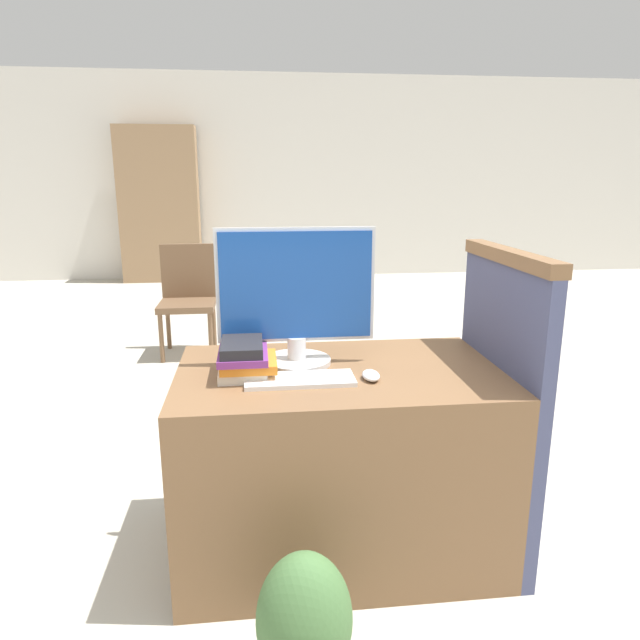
{
  "coord_description": "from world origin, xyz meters",
  "views": [
    {
      "loc": [
        -0.3,
        -1.6,
        1.42
      ],
      "look_at": [
        -0.07,
        0.33,
        0.93
      ],
      "focal_mm": 32.0,
      "sensor_mm": 36.0,
      "label": 1
    }
  ],
  "objects_px": {
    "keyboard": "(300,380)",
    "book_stack": "(244,358)",
    "mouse": "(371,375)",
    "far_chair": "(188,294)",
    "monitor": "(296,298)",
    "backpack": "(305,625)"
  },
  "relations": [
    {
      "from": "keyboard",
      "to": "mouse",
      "type": "relative_size",
      "value": 3.77
    },
    {
      "from": "mouse",
      "to": "far_chair",
      "type": "height_order",
      "value": "far_chair"
    },
    {
      "from": "monitor",
      "to": "book_stack",
      "type": "distance_m",
      "value": 0.3
    },
    {
      "from": "keyboard",
      "to": "book_stack",
      "type": "relative_size",
      "value": 1.48
    },
    {
      "from": "book_stack",
      "to": "backpack",
      "type": "distance_m",
      "value": 0.87
    },
    {
      "from": "monitor",
      "to": "far_chair",
      "type": "distance_m",
      "value": 2.73
    },
    {
      "from": "far_chair",
      "to": "book_stack",
      "type": "bearing_deg",
      "value": -110.28
    },
    {
      "from": "mouse",
      "to": "monitor",
      "type": "bearing_deg",
      "value": 139.6
    },
    {
      "from": "mouse",
      "to": "far_chair",
      "type": "distance_m",
      "value": 2.97
    },
    {
      "from": "monitor",
      "to": "far_chair",
      "type": "bearing_deg",
      "value": 105.12
    },
    {
      "from": "book_stack",
      "to": "backpack",
      "type": "relative_size",
      "value": 0.61
    },
    {
      "from": "monitor",
      "to": "book_stack",
      "type": "height_order",
      "value": "monitor"
    },
    {
      "from": "far_chair",
      "to": "backpack",
      "type": "bearing_deg",
      "value": -109.6
    },
    {
      "from": "far_chair",
      "to": "mouse",
      "type": "bearing_deg",
      "value": -102.21
    },
    {
      "from": "mouse",
      "to": "backpack",
      "type": "relative_size",
      "value": 0.24
    },
    {
      "from": "book_stack",
      "to": "far_chair",
      "type": "distance_m",
      "value": 2.77
    },
    {
      "from": "monitor",
      "to": "keyboard",
      "type": "distance_m",
      "value": 0.32
    },
    {
      "from": "mouse",
      "to": "backpack",
      "type": "xyz_separation_m",
      "value": [
        -0.28,
        -0.52,
        -0.54
      ]
    },
    {
      "from": "keyboard",
      "to": "monitor",
      "type": "bearing_deg",
      "value": 88.52
    },
    {
      "from": "far_chair",
      "to": "keyboard",
      "type": "bearing_deg",
      "value": -106.9
    },
    {
      "from": "mouse",
      "to": "book_stack",
      "type": "height_order",
      "value": "book_stack"
    },
    {
      "from": "keyboard",
      "to": "far_chair",
      "type": "distance_m",
      "value": 2.89
    }
  ]
}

